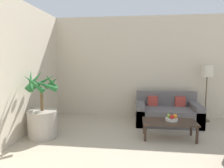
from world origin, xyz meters
TOP-DOWN VIEW (x-y plane):
  - wall_back at (0.00, 6.48)m, footprint 8.70×0.06m
  - potted_palm at (-3.16, 4.64)m, footprint 0.68×0.75m
  - sofa_loveseat at (-0.56, 5.86)m, footprint 1.51×0.86m
  - floor_lamp at (0.42, 6.14)m, footprint 0.28×0.28m
  - coffee_table at (-0.66, 4.88)m, footprint 1.04×0.50m
  - fruit_bowl at (-0.62, 4.91)m, footprint 0.24×0.24m
  - apple_red at (-0.62, 4.87)m, footprint 0.08×0.08m
  - apple_green at (-0.66, 4.96)m, footprint 0.08×0.08m
  - orange_fruit at (-0.55, 4.93)m, footprint 0.08×0.08m

SIDE VIEW (x-z plane):
  - sofa_loveseat at x=-0.56m, z-range -0.12..0.62m
  - coffee_table at x=-0.66m, z-range 0.13..0.48m
  - fruit_bowl at x=-0.62m, z-range 0.35..0.40m
  - potted_palm at x=-3.16m, z-range -0.27..1.10m
  - apple_green at x=-0.66m, z-range 0.40..0.48m
  - orange_fruit at x=-0.55m, z-range 0.40..0.48m
  - apple_red at x=-0.62m, z-range 0.40..0.48m
  - floor_lamp at x=0.42m, z-range 0.46..1.87m
  - wall_back at x=0.00m, z-range 0.00..2.70m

